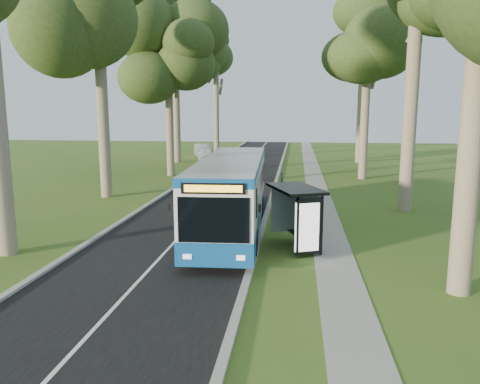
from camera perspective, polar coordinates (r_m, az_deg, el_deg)
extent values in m
plane|color=#38581B|center=(21.00, 2.55, -5.18)|extent=(120.00, 120.00, 0.00)
cube|color=black|center=(31.11, -2.47, -0.15)|extent=(7.00, 100.00, 0.02)
cube|color=#9E9B93|center=(30.73, 3.98, -0.20)|extent=(0.25, 100.00, 0.12)
cube|color=#9E9B93|center=(31.85, -8.70, 0.07)|extent=(0.25, 100.00, 0.12)
cube|color=white|center=(31.11, -2.47, -0.13)|extent=(0.12, 100.00, 0.00)
cube|color=gray|center=(30.74, 9.57, -0.41)|extent=(1.50, 100.00, 0.02)
cube|color=white|center=(21.29, -1.02, 0.14)|extent=(3.15, 12.60, 2.97)
cube|color=#104F96|center=(21.50, -1.01, -2.67)|extent=(3.18, 12.63, 0.83)
cube|color=#104F96|center=(21.11, -1.03, 3.66)|extent=(3.18, 12.63, 0.33)
cube|color=black|center=(15.21, -4.28, -3.42)|extent=(2.34, 0.15, 1.51)
cube|color=yellow|center=(14.97, -4.35, 0.43)|extent=(1.87, 0.10, 0.23)
cube|color=black|center=(15.68, -4.16, -8.55)|extent=(2.50, 0.23, 0.31)
cylinder|color=black|center=(18.10, -6.42, -5.96)|extent=(0.34, 1.09, 1.08)
cylinder|color=black|center=(17.72, 1.08, -6.25)|extent=(0.34, 1.09, 1.08)
cylinder|color=black|center=(25.25, -2.53, -1.32)|extent=(0.34, 1.09, 1.08)
cylinder|color=black|center=(24.98, 2.83, -1.45)|extent=(0.34, 1.09, 1.08)
cylinder|color=gray|center=(21.22, 5.11, -1.23)|extent=(0.09, 0.09, 2.75)
cube|color=#0D4E92|center=(21.05, 5.15, 1.42)|extent=(0.07, 0.39, 0.68)
cylinder|color=yellow|center=(21.03, 5.06, 1.86)|extent=(0.03, 0.24, 0.24)
cube|color=white|center=(21.18, 5.12, -0.65)|extent=(0.07, 0.33, 0.44)
cube|color=black|center=(17.73, 8.62, -4.22)|extent=(0.12, 0.12, 2.36)
cube|color=black|center=(20.08, 8.43, -2.53)|extent=(0.12, 0.12, 2.36)
cube|color=black|center=(18.65, 6.82, 0.41)|extent=(2.51, 3.25, 0.11)
cube|color=silver|center=(18.89, 8.76, -3.05)|extent=(0.93, 2.25, 1.89)
cube|color=black|center=(17.61, 6.73, -4.27)|extent=(0.98, 0.51, 2.07)
cube|color=white|center=(17.53, 6.73, -4.34)|extent=(0.75, 0.32, 1.84)
cube|color=black|center=(19.36, 7.54, -5.28)|extent=(0.96, 1.71, 0.06)
cylinder|color=black|center=(24.41, 6.66, -2.09)|extent=(0.45, 0.45, 0.82)
cylinder|color=black|center=(24.33, 6.68, -1.11)|extent=(0.49, 0.49, 0.05)
imported|color=silver|center=(50.89, -4.11, 4.60)|extent=(2.33, 4.34, 1.41)
imported|color=#AFB1B7|center=(54.70, -4.59, 5.04)|extent=(2.98, 4.95, 1.54)
cylinder|color=#7A6B56|center=(30.66, -16.45, 10.71)|extent=(0.71, 0.71, 12.16)
cylinder|color=#7A6B56|center=(39.63, -8.57, 8.72)|extent=(0.63, 0.63, 9.35)
ellipsoid|color=#2F4219|center=(39.84, -8.76, 15.84)|extent=(5.20, 5.20, 6.41)
cylinder|color=#7A6B56|center=(49.82, -7.79, 11.37)|extent=(0.75, 0.75, 13.48)
ellipsoid|color=#2F4219|center=(50.50, -8.00, 19.47)|extent=(5.20, 5.20, 9.24)
cylinder|color=#7A6B56|center=(59.06, -2.89, 9.78)|extent=(0.66, 0.66, 10.50)
ellipsoid|color=#2F4219|center=(59.30, -2.94, 15.15)|extent=(5.20, 5.20, 7.20)
cylinder|color=#7A6B56|center=(15.06, 26.66, 9.50)|extent=(0.68, 0.68, 11.29)
cylinder|color=#7A6B56|center=(26.89, 20.17, 11.20)|extent=(0.72, 0.72, 12.67)
cylinder|color=#7A6B56|center=(38.57, 14.98, 9.12)|extent=(0.65, 0.65, 10.23)
ellipsoid|color=#2F4219|center=(38.89, 15.36, 17.10)|extent=(5.20, 5.20, 7.01)
cylinder|color=#7A6B56|center=(50.62, 14.49, 9.92)|extent=(0.68, 0.68, 11.35)
ellipsoid|color=#2F4219|center=(51.00, 14.80, 16.67)|extent=(5.20, 5.20, 7.78)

